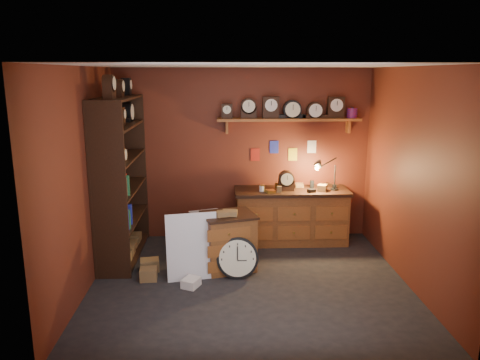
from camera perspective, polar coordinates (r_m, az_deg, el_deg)
name	(u,v)px	position (r m, az deg, el deg)	size (l,w,h in m)	color
floor	(249,283)	(6.12, 1.13, -12.40)	(4.00, 4.00, 0.00)	black
room_shell	(253,148)	(5.71, 1.59, 3.88)	(4.02, 3.62, 2.71)	maroon
shelving_unit	(118,172)	(6.80, -14.60, 0.92)	(0.47, 1.60, 2.58)	black
workbench	(291,213)	(7.40, 6.27, -4.00)	(1.77, 0.66, 1.36)	brown
low_cabinet	(229,239)	(6.38, -1.38, -7.22)	(0.81, 0.74, 0.87)	brown
big_round_clock	(237,258)	(6.17, -0.32, -9.49)	(0.55, 0.17, 0.55)	black
white_panel	(193,277)	(6.29, -5.77, -11.73)	(0.66, 0.03, 0.89)	silver
mini_fridge	(208,229)	(7.31, -3.96, -6.00)	(0.61, 0.63, 0.50)	silver
floor_box_a	(150,265)	(6.56, -10.94, -10.13)	(0.25, 0.21, 0.15)	brown
floor_box_b	(191,283)	(6.02, -5.99, -12.34)	(0.18, 0.22, 0.11)	white
floor_box_c	(149,274)	(6.27, -11.09, -11.19)	(0.22, 0.18, 0.16)	brown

